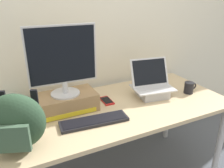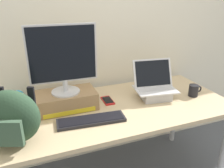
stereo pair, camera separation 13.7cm
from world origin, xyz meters
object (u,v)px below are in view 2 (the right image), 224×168
toner_box_yellow (66,100)px  external_keyboard (91,120)px  desktop_monitor (63,59)px  open_laptop (155,90)px  messenger_backpack (11,118)px  cell_phone (108,100)px  coffee_mug (194,90)px  plush_toy (18,96)px

toner_box_yellow → external_keyboard: size_ratio=0.93×
external_keyboard → desktop_monitor: bearing=119.6°
open_laptop → external_keyboard: bearing=-154.2°
toner_box_yellow → messenger_backpack: bearing=-138.9°
desktop_monitor → messenger_backpack: (-0.35, -0.31, -0.21)m
toner_box_yellow → cell_phone: (0.32, -0.00, -0.06)m
coffee_mug → cell_phone: size_ratio=0.79×
external_keyboard → messenger_backpack: messenger_backpack is taller
toner_box_yellow → external_keyboard: 0.28m
messenger_backpack → coffee_mug: bearing=26.7°
toner_box_yellow → open_laptop: 0.69m
open_laptop → desktop_monitor: bearing=-177.2°
plush_toy → toner_box_yellow: bearing=-35.0°
cell_phone → plush_toy: 0.69m
messenger_backpack → coffee_mug: 1.36m
messenger_backpack → open_laptop: bearing=33.4°
open_laptop → coffee_mug: 0.33m
open_laptop → cell_phone: bearing=178.5°
external_keyboard → coffee_mug: size_ratio=3.85×
toner_box_yellow → desktop_monitor: desktop_monitor is taller
desktop_monitor → plush_toy: 0.52m
open_laptop → external_keyboard: size_ratio=0.76×
desktop_monitor → coffee_mug: bearing=-7.2°
external_keyboard → plush_toy: (-0.44, 0.48, 0.04)m
toner_box_yellow → messenger_backpack: messenger_backpack is taller
desktop_monitor → cell_phone: desktop_monitor is taller
coffee_mug → messenger_backpack: bearing=-174.0°
external_keyboard → coffee_mug: coffee_mug is taller
open_laptop → plush_toy: 1.06m
coffee_mug → open_laptop: bearing=163.3°
plush_toy → desktop_monitor: bearing=-35.2°
cell_phone → plush_toy: plush_toy is taller
messenger_backpack → plush_toy: bearing=108.4°
open_laptop → messenger_backpack: size_ratio=0.97×
coffee_mug → cell_phone: coffee_mug is taller
toner_box_yellow → cell_phone: toner_box_yellow is taller
open_laptop → coffee_mug: open_laptop is taller
open_laptop → external_keyboard: open_laptop is taller
messenger_backpack → cell_phone: messenger_backpack is taller
coffee_mug → toner_box_yellow: bearing=170.6°
desktop_monitor → plush_toy: (-0.33, 0.23, -0.32)m
messenger_backpack → plush_toy: messenger_backpack is taller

